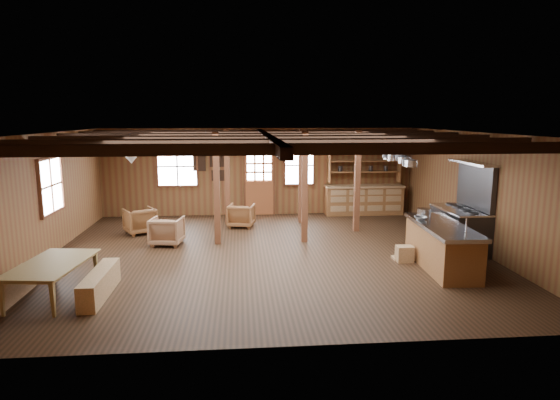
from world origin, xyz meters
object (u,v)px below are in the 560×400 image
armchair_a (140,221)px  armchair_b (241,216)px  kitchen_island (442,246)px  dining_table (55,280)px  commercial_range (462,223)px  armchair_c (167,231)px

armchair_a → armchair_b: (2.77, 0.53, -0.02)m
armchair_a → armchair_b: 2.82m
kitchen_island → dining_table: 7.57m
commercial_range → armchair_a: commercial_range is taller
armchair_b → kitchen_island: bearing=148.0°
commercial_range → dining_table: size_ratio=1.17×
kitchen_island → commercial_range: size_ratio=1.20×
kitchen_island → armchair_a: (-6.97, 3.57, -0.13)m
commercial_range → armchair_b: bearing=151.5°
armchair_a → armchair_c: 1.54m
kitchen_island → armchair_b: 5.87m
commercial_range → armchair_b: size_ratio=2.90×
armchair_b → dining_table: bearing=69.6°
kitchen_island → armchair_b: (-4.20, 4.10, -0.15)m
armchair_a → armchair_b: armchair_a is taller
kitchen_island → armchair_a: kitchen_island is taller
dining_table → armchair_a: bearing=0.1°
armchair_c → armchair_a: bearing=-45.4°
commercial_range → dining_table: 8.85m
armchair_a → dining_table: bearing=54.0°
dining_table → armchair_b: size_ratio=2.48×
dining_table → armchair_c: (1.44, 3.36, 0.03)m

